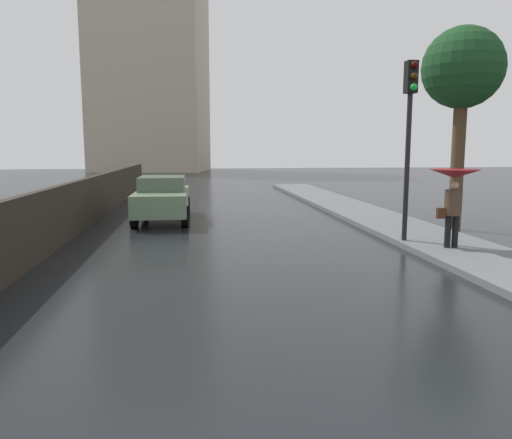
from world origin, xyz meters
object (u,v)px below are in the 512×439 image
traffic_light (410,118)px  street_tree_near (463,72)px  car_green_near_kerb (163,198)px  pedestrian_with_umbrella_far (454,186)px

traffic_light → street_tree_near: size_ratio=0.74×
car_green_near_kerb → traffic_light: (6.21, -5.14, 2.35)m
car_green_near_kerb → pedestrian_with_umbrella_far: bearing=138.6°
pedestrian_with_umbrella_far → car_green_near_kerb: bearing=-42.2°
car_green_near_kerb → pedestrian_with_umbrella_far: 9.25m
car_green_near_kerb → pedestrian_with_umbrella_far: pedestrian_with_umbrella_far is taller
car_green_near_kerb → traffic_light: traffic_light is taller
car_green_near_kerb → traffic_light: size_ratio=1.03×
pedestrian_with_umbrella_far → street_tree_near: street_tree_near is taller
pedestrian_with_umbrella_far → traffic_light: 1.97m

